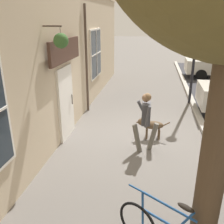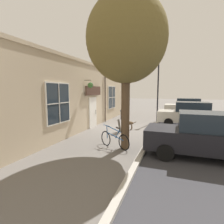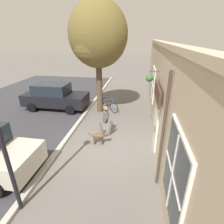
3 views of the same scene
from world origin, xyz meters
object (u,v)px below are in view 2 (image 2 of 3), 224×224
pedestrian_walking (123,116)px  parked_car_nearest_curb (205,135)px  parked_car_mid_block (190,114)px  parked_car_far_end (186,106)px  street_lamp (158,81)px  street_tree_by_curb (128,42)px  dog_on_leash (128,123)px  leaning_bicycle (114,139)px

pedestrian_walking → parked_car_nearest_curb: parked_car_nearest_curb is taller
parked_car_mid_block → parked_car_far_end: size_ratio=1.00×
street_lamp → street_tree_by_curb: bearing=-95.2°
pedestrian_walking → parked_car_far_end: bearing=66.2°
dog_on_leash → street_lamp: street_lamp is taller
dog_on_leash → leaning_bicycle: 3.91m
parked_car_nearest_curb → leaning_bicycle: bearing=-179.6°
leaning_bicycle → pedestrian_walking: bearing=99.0°
pedestrian_walking → parked_car_far_end: (4.24, 9.60, -0.08)m
dog_on_leash → parked_car_nearest_curb: size_ratio=0.23×
street_lamp → leaning_bicycle: bearing=-99.0°
parked_car_nearest_curb → parked_car_far_end: 12.70m
leaning_bicycle → dog_on_leash: bearing=95.1°
dog_on_leash → street_tree_by_curb: (0.88, -3.74, 4.17)m
parked_car_mid_block → street_lamp: 3.58m
parked_car_mid_block → street_lamp: bearing=154.1°
street_tree_by_curb → leaning_bicycle: (-0.53, -0.15, -4.21)m
street_tree_by_curb → leaning_bicycle: size_ratio=4.14×
street_tree_by_curb → parked_car_mid_block: (3.04, 6.22, -3.71)m
leaning_bicycle → parked_car_mid_block: parked_car_mid_block is taller
street_lamp → dog_on_leash: bearing=-113.0°
pedestrian_walking → leaning_bicycle: pedestrian_walking is taller
dog_on_leash → street_lamp: bearing=67.0°
street_tree_by_curb → parked_car_nearest_curb: (3.11, -0.13, -3.71)m
pedestrian_walking → parked_car_far_end: 10.50m
dog_on_leash → pedestrian_walking: bearing=-100.9°
leaning_bicycle → street_tree_by_curb: bearing=16.1°
leaning_bicycle → parked_car_nearest_curb: parked_car_nearest_curb is taller
parked_car_far_end → dog_on_leash: bearing=-114.9°
leaning_bicycle → parked_car_mid_block: 7.32m
dog_on_leash → street_lamp: 4.89m
dog_on_leash → parked_car_far_end: parked_car_far_end is taller
parked_car_mid_block → street_tree_by_curb: bearing=-116.1°
street_lamp → parked_car_far_end: bearing=63.9°
leaning_bicycle → parked_car_far_end: bearing=73.6°
pedestrian_walking → street_tree_by_curb: size_ratio=0.24×
street_tree_by_curb → parked_car_nearest_curb: bearing=-2.4°
parked_car_mid_block → parked_car_far_end: 6.35m
parked_car_far_end → leaning_bicycle: bearing=-106.4°
dog_on_leash → parked_car_far_end: (4.09, 8.83, 0.46)m
parked_car_far_end → street_lamp: bearing=-116.1°
pedestrian_walking → parked_car_mid_block: bearing=38.6°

